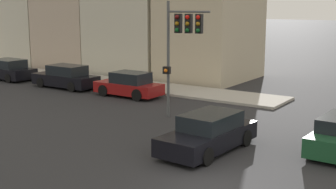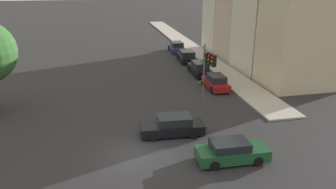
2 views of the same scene
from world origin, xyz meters
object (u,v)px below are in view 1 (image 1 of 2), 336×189
Objects in this scene: traffic_signal at (182,35)px; parked_car_1 at (66,77)px; crossing_car_0 at (209,133)px; parked_car_2 at (7,70)px; parked_car_0 at (129,85)px.

parked_car_1 is at bearing -115.15° from traffic_signal.
traffic_signal is at bearing -133.03° from crossing_car_0.
parked_car_2 is at bearing -110.39° from traffic_signal.
traffic_signal is 6.19m from crossing_car_0.
parked_car_1 reaches higher than crossing_car_0.
parked_car_0 is (6.61, 9.10, 0.02)m from crossing_car_0.
parked_car_1 reaches higher than parked_car_0.
crossing_car_0 is (-3.76, -3.57, -3.37)m from traffic_signal.
crossing_car_0 is at bearing 144.08° from parked_car_0.
parked_car_1 is 1.00× the size of parked_car_2.
traffic_signal is at bearing 152.77° from parked_car_0.
parked_car_2 is at bearing -104.57° from crossing_car_0.
parked_car_1 is at bearing -178.99° from parked_car_2.
parked_car_0 is at bearing -178.55° from parked_car_1.
parked_car_2 is at bearing -0.21° from parked_car_1.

